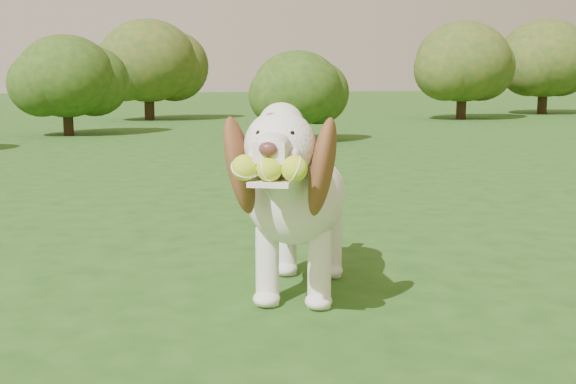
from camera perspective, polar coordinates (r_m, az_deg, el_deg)
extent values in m
plane|color=#204814|center=(2.79, 7.24, -9.65)|extent=(80.00, 80.00, 0.00)
ellipsoid|color=white|center=(3.01, 1.12, -0.48)|extent=(0.60, 0.76, 0.36)
ellipsoid|color=white|center=(2.76, 0.35, -0.51)|extent=(0.47, 0.47, 0.35)
ellipsoid|color=white|center=(3.25, 1.73, 0.03)|extent=(0.42, 0.42, 0.32)
cylinder|color=white|center=(2.61, -0.11, 1.01)|extent=(0.29, 0.33, 0.27)
sphere|color=white|center=(2.47, -0.63, 3.66)|extent=(0.33, 0.33, 0.25)
sphere|color=white|center=(2.48, -0.55, 5.25)|extent=(0.21, 0.21, 0.16)
cube|color=white|center=(2.33, -1.23, 3.22)|extent=(0.15, 0.17, 0.07)
ellipsoid|color=#592D28|center=(2.25, -1.59, 3.41)|extent=(0.07, 0.06, 0.05)
cube|color=white|center=(2.33, -1.29, 0.78)|extent=(0.19, 0.20, 0.02)
ellipsoid|color=brown|center=(2.51, -3.83, 2.09)|extent=(0.22, 0.22, 0.38)
ellipsoid|color=brown|center=(2.46, 2.72, 1.96)|extent=(0.19, 0.27, 0.38)
cylinder|color=white|center=(3.38, 2.06, 1.10)|extent=(0.13, 0.18, 0.14)
cylinder|color=white|center=(2.85, -1.64, -5.90)|extent=(0.12, 0.12, 0.31)
cylinder|color=white|center=(2.82, 2.49, -6.08)|extent=(0.12, 0.12, 0.31)
cylinder|color=white|center=(3.29, -0.12, -3.89)|extent=(0.12, 0.12, 0.31)
cylinder|color=white|center=(3.26, 3.46, -4.01)|extent=(0.12, 0.12, 0.31)
sphere|color=#CAE929|center=(2.30, -3.46, 1.92)|extent=(0.11, 0.11, 0.08)
sphere|color=#CAE929|center=(2.28, -1.49, 1.89)|extent=(0.11, 0.11, 0.08)
sphere|color=#CAE929|center=(2.27, 0.51, 1.85)|extent=(0.11, 0.11, 0.08)
cylinder|color=#382314|center=(18.65, 19.46, 6.95)|extent=(0.23, 0.23, 0.73)
ellipsoid|color=#224414|center=(18.64, 19.62, 9.92)|extent=(2.18, 2.18, 1.85)
cylinder|color=#382314|center=(15.36, -10.90, 6.84)|extent=(0.21, 0.21, 0.67)
ellipsoid|color=#224414|center=(15.35, -11.00, 10.15)|extent=(2.00, 2.00, 1.70)
cylinder|color=#382314|center=(9.98, 0.73, 5.12)|extent=(0.13, 0.13, 0.40)
ellipsoid|color=#224414|center=(9.96, 0.73, 8.20)|extent=(1.21, 1.21, 1.03)
cylinder|color=#382314|center=(15.81, 13.54, 6.80)|extent=(0.21, 0.21, 0.66)
ellipsoid|color=#224414|center=(15.81, 13.66, 9.99)|extent=(1.98, 1.98, 1.68)
cylinder|color=#382314|center=(11.63, -16.98, 5.51)|extent=(0.15, 0.15, 0.49)
ellipsoid|color=#224414|center=(11.61, -17.13, 8.74)|extent=(1.48, 1.48, 1.26)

